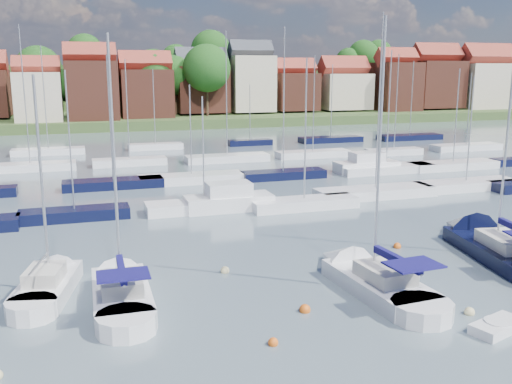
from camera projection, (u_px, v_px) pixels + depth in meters
name	position (u px, v px, depth m)	size (l,w,h in m)	color
ground	(229.00, 167.00, 65.93)	(260.00, 260.00, 0.00)	#485661
sailboat_left	(120.00, 289.00, 28.32)	(2.81, 10.07, 13.71)	white
sailboat_centre	(366.00, 278.00, 29.84)	(3.63, 10.95, 14.67)	white
sailboat_navy	(486.00, 243.00, 35.79)	(5.73, 13.61, 18.20)	black
sailboat_far	(52.00, 282.00, 29.25)	(4.13, 9.02, 11.71)	white
tender	(498.00, 326.00, 24.50)	(2.84, 1.95, 0.56)	white
buoy_b	(273.00, 345.00, 23.32)	(0.43, 0.43, 0.43)	#D85914
buoy_c	(305.00, 312.00, 26.52)	(0.53, 0.53, 0.53)	#D85914
buoy_d	(469.00, 314.00, 26.24)	(0.48, 0.48, 0.48)	beige
buoy_e	(397.00, 248.00, 36.00)	(0.48, 0.48, 0.48)	#D85914
buoy_g	(225.00, 272.00, 31.64)	(0.50, 0.50, 0.50)	beige
marina_field	(257.00, 169.00, 61.88)	(79.62, 41.41, 15.93)	white
far_shore_town	(148.00, 94.00, 152.00)	(212.46, 90.00, 22.27)	#364E27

